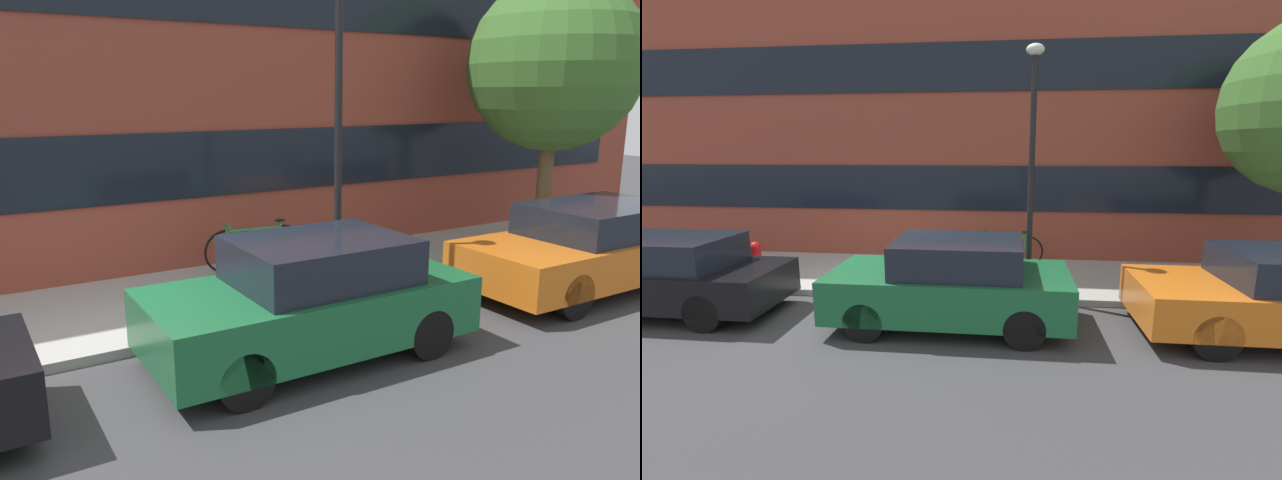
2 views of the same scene
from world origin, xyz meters
TOP-DOWN VIEW (x-y plane):
  - ground_plane at (0.00, 0.00)m, footprint 56.00×56.00m
  - sidewalk_strip at (0.00, 1.48)m, footprint 28.00×2.97m
  - rowhouse_facade at (0.00, 3.41)m, footprint 28.00×1.02m
  - parked_car_green at (2.07, -1.05)m, footprint 3.81×1.75m
  - parked_car_orange at (7.25, -1.05)m, footprint 4.56×1.81m
  - bicycle at (2.90, 2.26)m, footprint 1.75×0.44m
  - street_tree at (8.29, 0.81)m, footprint 3.14×3.14m
  - lamp_post at (3.35, 0.39)m, footprint 0.32×0.32m

SIDE VIEW (x-z plane):
  - ground_plane at x=0.00m, z-range 0.00..0.00m
  - sidewalk_strip at x=0.00m, z-range 0.00..0.13m
  - bicycle at x=2.90m, z-range 0.12..0.97m
  - parked_car_orange at x=7.25m, z-range 0.01..1.37m
  - parked_car_green at x=2.07m, z-range -0.01..1.42m
  - lamp_post at x=3.35m, z-range 0.66..5.15m
  - street_tree at x=8.29m, z-range 1.05..6.05m
  - rowhouse_facade at x=0.00m, z-range 0.01..8.59m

